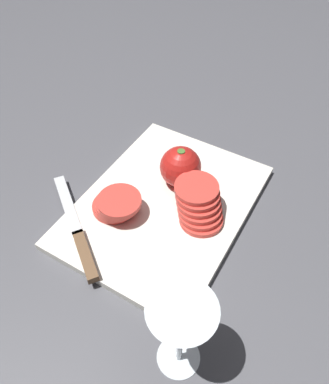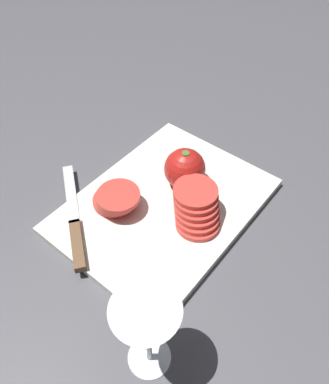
% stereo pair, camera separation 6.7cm
% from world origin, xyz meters
% --- Properties ---
extents(ground_plane, '(3.00, 3.00, 0.00)m').
position_xyz_m(ground_plane, '(0.00, 0.00, 0.00)').
color(ground_plane, '#4C4C51').
extents(cutting_board, '(0.38, 0.29, 0.02)m').
position_xyz_m(cutting_board, '(-0.01, -0.04, 0.01)').
color(cutting_board, silver).
rests_on(cutting_board, ground_plane).
extents(wine_glass, '(0.08, 0.08, 0.16)m').
position_xyz_m(wine_glass, '(0.21, 0.12, 0.11)').
color(wine_glass, silver).
rests_on(wine_glass, ground_plane).
extents(whole_tomato, '(0.08, 0.08, 0.08)m').
position_xyz_m(whole_tomato, '(-0.07, -0.04, 0.06)').
color(whole_tomato, red).
rests_on(whole_tomato, cutting_board).
extents(knife, '(0.16, 0.21, 0.01)m').
position_xyz_m(knife, '(0.14, -0.11, 0.02)').
color(knife, silver).
rests_on(knife, cutting_board).
extents(tomato_slice_stack_near, '(0.10, 0.10, 0.06)m').
position_xyz_m(tomato_slice_stack_near, '(-0.02, 0.03, 0.05)').
color(tomato_slice_stack_near, '#D63D33').
rests_on(tomato_slice_stack_near, cutting_board).
extents(tomato_slice_stack_far, '(0.08, 0.10, 0.04)m').
position_xyz_m(tomato_slice_stack_far, '(0.05, -0.10, 0.04)').
color(tomato_slice_stack_far, '#D63D33').
rests_on(tomato_slice_stack_far, cutting_board).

